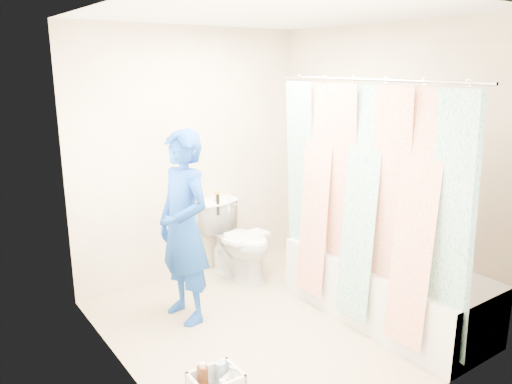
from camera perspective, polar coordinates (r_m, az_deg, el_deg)
floor at (r=4.21m, az=1.85°, el=-14.85°), size 2.60×2.60×0.00m
ceiling at (r=3.69m, az=2.17°, el=19.74°), size 2.40×2.60×0.02m
wall_back at (r=4.85m, az=-7.37°, el=4.12°), size 2.40×0.02×2.40m
wall_front at (r=2.88m, az=17.86°, el=-3.60°), size 2.40×0.02×2.40m
wall_left at (r=3.21m, az=-15.32°, el=-1.60°), size 0.02×2.60×2.40m
wall_right at (r=4.58m, az=14.05°, el=3.21°), size 0.02×2.60×2.40m
bathtub at (r=4.35m, az=14.50°, el=-10.38°), size 0.70×1.75×0.50m
curtain_rod at (r=3.71m, az=12.77°, el=12.42°), size 0.02×1.90×0.02m
shower_curtain at (r=3.85m, az=12.01°, el=-1.53°), size 0.06×1.75×1.80m
toilet at (r=4.92m, az=-2.05°, el=-5.55°), size 0.55×0.80×0.76m
tank_lid at (r=4.82m, az=-1.06°, el=-5.17°), size 0.49×0.28×0.04m
tank_internals at (r=4.92m, az=-4.07°, el=-1.09°), size 0.18×0.07×0.25m
plumber at (r=4.04m, az=-8.25°, el=-4.03°), size 0.43×0.61×1.57m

